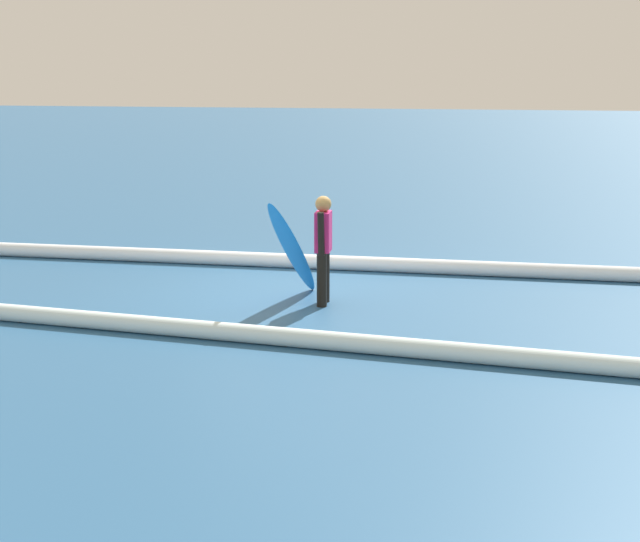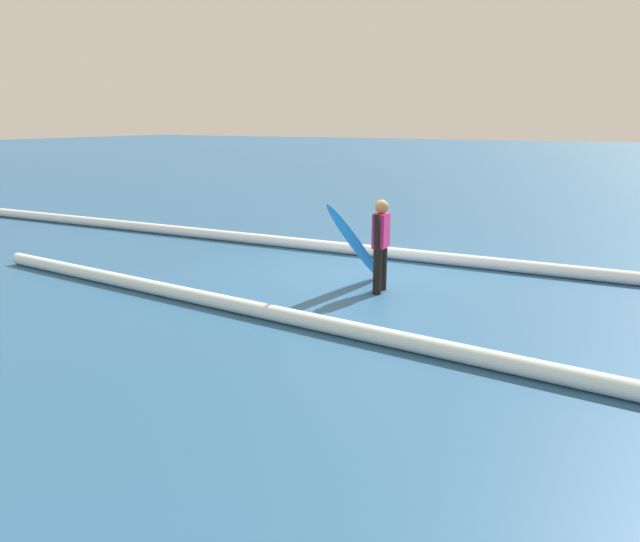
% 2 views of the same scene
% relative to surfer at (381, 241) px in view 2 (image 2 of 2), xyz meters
% --- Properties ---
extents(ground_plane, '(148.50, 148.50, 0.00)m').
position_rel_surfer_xyz_m(ground_plane, '(0.77, -0.62, -0.85)').
color(ground_plane, '#2A5985').
extents(surfer, '(0.23, 0.60, 1.51)m').
position_rel_surfer_xyz_m(surfer, '(0.00, 0.00, 0.00)').
color(surfer, black).
rests_on(surfer, ground_plane).
extents(surfboard, '(0.41, 1.76, 1.53)m').
position_rel_surfer_xyz_m(surfboard, '(0.42, 0.04, -0.09)').
color(surfboard, '#268CE5').
rests_on(surfboard, ground_plane).
extents(wave_crest_foreground, '(25.22, 1.06, 0.24)m').
position_rel_surfer_xyz_m(wave_crest_foreground, '(3.34, -2.20, -0.73)').
color(wave_crest_foreground, white).
rests_on(wave_crest_foreground, ground_plane).
extents(wave_crest_midground, '(16.46, 1.38, 0.22)m').
position_rel_surfer_xyz_m(wave_crest_midground, '(-1.29, 2.18, -0.74)').
color(wave_crest_midground, white).
rests_on(wave_crest_midground, ground_plane).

